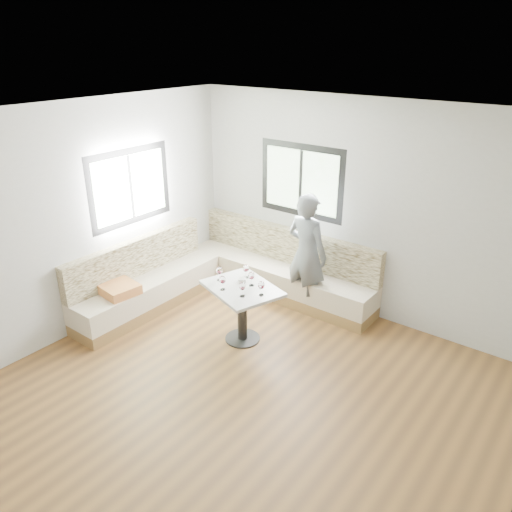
{
  "coord_description": "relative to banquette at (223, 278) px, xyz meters",
  "views": [
    {
      "loc": [
        2.59,
        -3.07,
        3.43
      ],
      "look_at": [
        -0.58,
        1.08,
        1.12
      ],
      "focal_mm": 35.0,
      "sensor_mm": 36.0,
      "label": 1
    }
  ],
  "objects": [
    {
      "name": "wine_glass_e",
      "position": [
        1.17,
        -0.66,
        0.51
      ],
      "size": [
        0.08,
        0.08,
        0.18
      ],
      "color": "white",
      "rests_on": "table"
    },
    {
      "name": "wine_glass_b",
      "position": [
        0.74,
        -0.83,
        0.51
      ],
      "size": [
        0.08,
        0.08,
        0.18
      ],
      "color": "white",
      "rests_on": "table"
    },
    {
      "name": "person",
      "position": [
        1.08,
        0.46,
        0.49
      ],
      "size": [
        0.64,
        0.45,
        1.64
      ],
      "primitive_type": "imported",
      "rotation": [
        0.0,
        0.0,
        3.04
      ],
      "color": "slate",
      "rests_on": "ground"
    },
    {
      "name": "table",
      "position": [
        0.87,
        -0.64,
        0.21
      ],
      "size": [
        1.05,
        0.93,
        0.72
      ],
      "rotation": [
        0.0,
        0.0,
        -0.33
      ],
      "color": "black",
      "rests_on": "ground"
    },
    {
      "name": "wine_glass_a",
      "position": [
        0.55,
        -0.67,
        0.51
      ],
      "size": [
        0.08,
        0.08,
        0.18
      ],
      "color": "white",
      "rests_on": "table"
    },
    {
      "name": "wine_glass_c",
      "position": [
        1.02,
        -0.82,
        0.51
      ],
      "size": [
        0.08,
        0.08,
        0.18
      ],
      "color": "white",
      "rests_on": "table"
    },
    {
      "name": "wine_glass_f",
      "position": [
        0.76,
        -0.42,
        0.51
      ],
      "size": [
        0.08,
        0.08,
        0.18
      ],
      "color": "white",
      "rests_on": "table"
    },
    {
      "name": "banquette",
      "position": [
        0.0,
        0.0,
        0.0
      ],
      "size": [
        2.9,
        2.8,
        0.95
      ],
      "color": "brown",
      "rests_on": "ground"
    },
    {
      "name": "room",
      "position": [
        1.51,
        -1.54,
        1.08
      ],
      "size": [
        5.01,
        5.01,
        2.81
      ],
      "color": "brown",
      "rests_on": "ground"
    },
    {
      "name": "olive_ramekin",
      "position": [
        0.78,
        -0.53,
        0.41
      ],
      "size": [
        0.11,
        0.11,
        0.04
      ],
      "color": "white",
      "rests_on": "table"
    },
    {
      "name": "wine_glass_d",
      "position": [
        0.94,
        -0.54,
        0.51
      ],
      "size": [
        0.08,
        0.08,
        0.18
      ],
      "color": "white",
      "rests_on": "table"
    }
  ]
}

